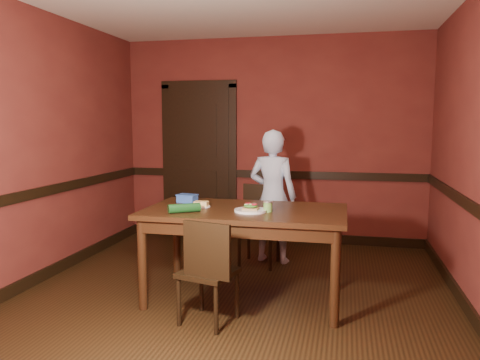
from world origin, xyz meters
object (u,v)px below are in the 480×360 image
at_px(dining_table, 245,254).
at_px(sauce_jar, 268,206).
at_px(cheese_saucer, 201,205).
at_px(chair_far, 259,226).
at_px(chair_near, 208,270).
at_px(sandwich_plate, 251,209).
at_px(person, 273,196).
at_px(food_tub, 187,198).

bearing_deg(dining_table, sauce_jar, -20.38).
height_order(dining_table, cheese_saucer, cheese_saucer).
bearing_deg(chair_far, chair_near, -88.60).
bearing_deg(chair_near, chair_far, -79.95).
bearing_deg(sandwich_plate, dining_table, 124.31).
bearing_deg(chair_near, sandwich_plate, -105.68).
xyz_separation_m(person, food_tub, (-0.67, -1.00, 0.11)).
relative_size(person, sandwich_plate, 5.34).
height_order(dining_table, chair_far, chair_far).
height_order(person, cheese_saucer, person).
relative_size(chair_near, cheese_saucer, 5.14).
bearing_deg(person, food_tub, 64.92).
relative_size(sandwich_plate, cheese_saucer, 1.71).
bearing_deg(chair_far, sandwich_plate, -77.66).
bearing_deg(sandwich_plate, cheese_saucer, 166.37).
distance_m(chair_near, sauce_jar, 0.76).
xyz_separation_m(sandwich_plate, sauce_jar, (0.15, 0.03, 0.03)).
distance_m(dining_table, food_tub, 0.79).
relative_size(chair_far, sandwich_plate, 3.13).
height_order(sandwich_plate, food_tub, food_tub).
distance_m(sandwich_plate, cheese_saucer, 0.50).
distance_m(dining_table, cheese_saucer, 0.60).
bearing_deg(sandwich_plate, sauce_jar, 9.95).
relative_size(chair_far, person, 0.59).
relative_size(chair_near, sauce_jar, 8.96).
bearing_deg(person, sauce_jar, 105.90).
distance_m(chair_far, chair_near, 1.60).
height_order(dining_table, food_tub, food_tub).
bearing_deg(chair_far, sauce_jar, -70.38).
xyz_separation_m(chair_near, cheese_saucer, (-0.23, 0.56, 0.42)).
bearing_deg(dining_table, chair_far, 93.37).
bearing_deg(cheese_saucer, chair_far, 71.63).
height_order(sandwich_plate, sauce_jar, sauce_jar).
bearing_deg(person, cheese_saucer, 77.66).
relative_size(sauce_jar, food_tub, 0.47).
distance_m(sauce_jar, food_tub, 0.88).
bearing_deg(sauce_jar, food_tub, 160.35).
bearing_deg(food_tub, sauce_jar, -9.72).
bearing_deg(food_tub, dining_table, -9.53).
distance_m(chair_far, person, 0.38).
bearing_deg(sandwich_plate, person, 90.60).
relative_size(chair_far, sauce_jar, 9.33).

